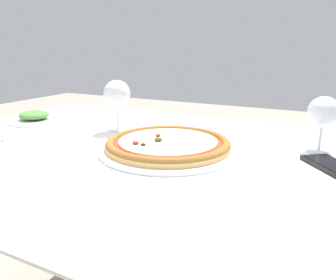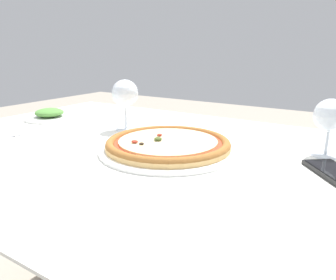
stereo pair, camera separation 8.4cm
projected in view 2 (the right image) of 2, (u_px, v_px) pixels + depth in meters
dining_table at (134, 177)px, 0.92m from camera, size 1.29×0.95×0.75m
pizza_plate at (168, 145)px, 0.84m from camera, size 0.35×0.35×0.04m
fork at (6, 138)px, 0.96m from camera, size 0.03×0.17×0.00m
wine_glass_far_left at (125, 94)px, 1.04m from camera, size 0.08×0.08×0.16m
wine_glass_far_right at (330, 117)px, 0.78m from camera, size 0.08×0.08×0.14m
cell_phone at (334, 172)px, 0.69m from camera, size 0.14×0.16×0.01m
side_plate at (50, 115)px, 1.22m from camera, size 0.18×0.18×0.04m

